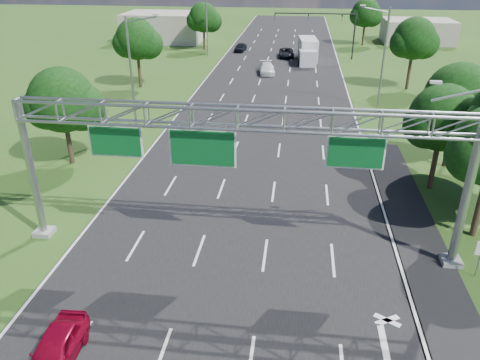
% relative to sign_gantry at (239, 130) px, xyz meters
% --- Properties ---
extents(ground, '(220.00, 220.00, 0.00)m').
position_rel_sign_gantry_xyz_m(ground, '(-0.33, 18.00, -6.89)').
color(ground, '#2A4E17').
rests_on(ground, ground).
extents(road, '(18.00, 180.00, 0.02)m').
position_rel_sign_gantry_xyz_m(road, '(-0.33, 18.00, -6.89)').
color(road, black).
rests_on(road, ground).
extents(road_flare, '(3.00, 30.00, 0.02)m').
position_rel_sign_gantry_xyz_m(road_flare, '(9.87, 2.00, -6.89)').
color(road_flare, black).
rests_on(road_flare, ground).
extents(sign_gantry, '(23.50, 1.00, 9.56)m').
position_rel_sign_gantry_xyz_m(sign_gantry, '(0.00, 0.00, 0.00)').
color(sign_gantry, gray).
rests_on(sign_gantry, ground).
extents(traffic_signal, '(12.21, 0.24, 7.00)m').
position_rel_sign_gantry_xyz_m(traffic_signal, '(7.15, 53.00, -1.72)').
color(traffic_signal, black).
rests_on(traffic_signal, ground).
extents(streetlight_l_near, '(2.97, 0.22, 10.16)m').
position_rel_sign_gantry_xyz_m(streetlight_l_near, '(-11.63, 18.00, -1.31)').
color(streetlight_l_near, gray).
rests_on(streetlight_l_near, ground).
extents(streetlight_l_far, '(2.97, 0.22, 10.16)m').
position_rel_sign_gantry_xyz_m(streetlight_l_far, '(-11.63, 53.00, -1.31)').
color(streetlight_l_far, gray).
rests_on(streetlight_l_far, ground).
extents(streetlight_r_mid, '(2.97, 0.22, 10.16)m').
position_rel_sign_gantry_xyz_m(streetlight_r_mid, '(10.97, 28.00, -1.31)').
color(streetlight_r_mid, gray).
rests_on(streetlight_r_mid, ground).
extents(tree_verge_la, '(5.76, 4.80, 7.40)m').
position_rel_sign_gantry_xyz_m(tree_verge_la, '(-14.25, 10.04, -2.13)').
color(tree_verge_la, '#2D2116').
rests_on(tree_verge_la, ground).
extents(tree_verge_lb, '(5.76, 4.80, 8.06)m').
position_rel_sign_gantry_xyz_m(tree_verge_lb, '(-16.25, 33.04, -1.48)').
color(tree_verge_lb, '#2D2116').
rests_on(tree_verge_lb, ground).
extents(tree_verge_lc, '(5.76, 4.80, 7.62)m').
position_rel_sign_gantry_xyz_m(tree_verge_lc, '(-13.25, 58.04, -1.92)').
color(tree_verge_lc, '#2D2116').
rests_on(tree_verge_lc, ground).
extents(tree_verge_rd, '(5.76, 4.80, 8.28)m').
position_rel_sign_gantry_xyz_m(tree_verge_rd, '(15.75, 36.04, -1.26)').
color(tree_verge_rd, '#2D2116').
rests_on(tree_verge_rd, ground).
extents(tree_verge_re, '(5.76, 4.80, 7.84)m').
position_rel_sign_gantry_xyz_m(tree_verge_re, '(13.75, 66.04, -1.70)').
color(tree_verge_re, '#2D2116').
rests_on(tree_verge_re, ground).
extents(building_left, '(14.00, 10.00, 5.00)m').
position_rel_sign_gantry_xyz_m(building_left, '(-22.33, 66.00, -4.39)').
color(building_left, '#A39A89').
rests_on(building_left, ground).
extents(building_right, '(12.00, 9.00, 4.00)m').
position_rel_sign_gantry_xyz_m(building_right, '(23.67, 70.00, -4.89)').
color(building_right, '#A39A89').
rests_on(building_right, ground).
extents(red_coupe, '(1.85, 4.07, 1.35)m').
position_rel_sign_gantry_xyz_m(red_coupe, '(-6.09, -8.83, -6.22)').
color(red_coupe, maroon).
rests_on(red_coupe, ground).
extents(car_queue_a, '(2.56, 5.00, 1.39)m').
position_rel_sign_gantry_xyz_m(car_queue_a, '(-1.59, 41.92, -6.20)').
color(car_queue_a, white).
rests_on(car_queue_a, ground).
extents(car_queue_b, '(2.55, 4.97, 1.34)m').
position_rel_sign_gantry_xyz_m(car_queue_b, '(0.64, 53.46, -6.22)').
color(car_queue_b, black).
rests_on(car_queue_b, ground).
extents(car_queue_c, '(1.96, 4.02, 1.32)m').
position_rel_sign_gantry_xyz_m(car_queue_c, '(-7.12, 57.39, -6.23)').
color(car_queue_c, black).
rests_on(car_queue_c, ground).
extents(box_truck, '(3.04, 8.74, 3.24)m').
position_rel_sign_gantry_xyz_m(box_truck, '(3.88, 50.57, -5.34)').
color(box_truck, silver).
rests_on(box_truck, ground).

